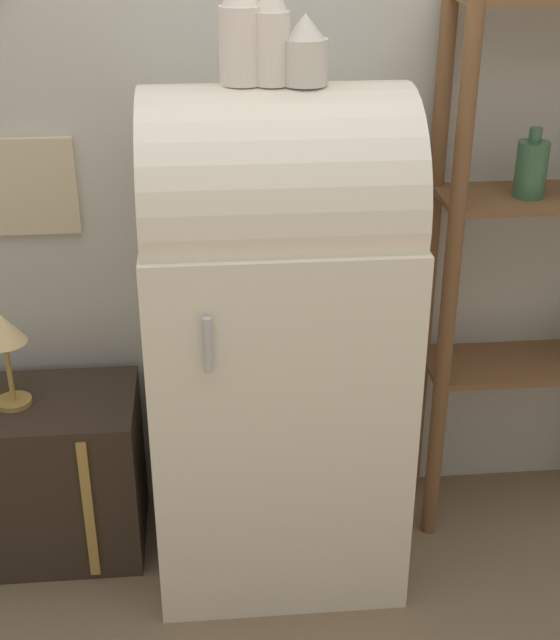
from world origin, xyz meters
TOP-DOWN VIEW (x-y plane):
  - ground_plane at (0.00, 0.00)m, footprint 12.00×12.00m
  - wall_back at (-0.00, 0.57)m, footprint 7.00×0.09m
  - refrigerator at (-0.00, 0.22)m, footprint 0.74×0.68m
  - suitcase_trunk at (-0.76, 0.31)m, footprint 0.65×0.41m
  - shelf_unit at (0.85, 0.38)m, footprint 0.68×0.30m
  - vase_left at (-0.09, 0.24)m, footprint 0.12×0.12m
  - vase_center at (-0.01, 0.22)m, footprint 0.10×0.10m
  - vase_right at (0.07, 0.21)m, footprint 0.12×0.12m
  - desk_lamp at (-0.80, 0.30)m, footprint 0.14×0.14m

SIDE VIEW (x-z plane):
  - ground_plane at x=0.00m, z-range 0.00..0.00m
  - suitcase_trunk at x=-0.76m, z-range 0.00..0.55m
  - desk_lamp at x=-0.80m, z-range 0.62..0.93m
  - refrigerator at x=0.00m, z-range 0.03..1.54m
  - shelf_unit at x=0.85m, z-range 0.12..1.84m
  - wall_back at x=0.00m, z-range 0.00..2.70m
  - vase_right at x=0.07m, z-range 1.51..1.69m
  - vase_center at x=-0.01m, z-range 1.51..1.79m
  - vase_left at x=-0.09m, z-range 1.51..1.80m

